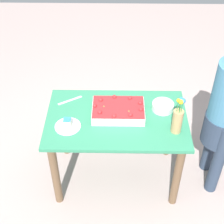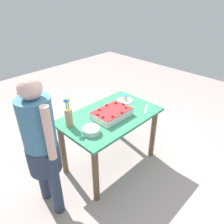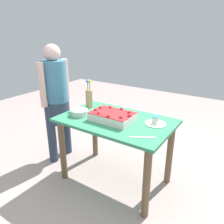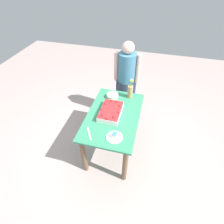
# 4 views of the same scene
# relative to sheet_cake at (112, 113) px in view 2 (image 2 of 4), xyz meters

# --- Properties ---
(ground_plane) EXTENTS (8.00, 8.00, 0.00)m
(ground_plane) POSITION_rel_sheet_cake_xyz_m (0.01, 0.04, -0.80)
(ground_plane) COLOR #AB9691
(dining_table) EXTENTS (1.19, 0.74, 0.76)m
(dining_table) POSITION_rel_sheet_cake_xyz_m (0.01, 0.04, -0.19)
(dining_table) COLOR #31815B
(dining_table) RESTS_ON ground_plane
(sheet_cake) EXTENTS (0.44, 0.29, 0.11)m
(sheet_cake) POSITION_rel_sheet_cake_xyz_m (0.00, 0.00, 0.00)
(sheet_cake) COLOR white
(sheet_cake) RESTS_ON dining_table
(serving_plate_with_slice) EXTENTS (0.21, 0.21, 0.08)m
(serving_plate_with_slice) POSITION_rel_sheet_cake_xyz_m (0.41, 0.16, -0.02)
(serving_plate_with_slice) COLOR white
(serving_plate_with_slice) RESTS_ON dining_table
(cake_knife) EXTENTS (0.21, 0.13, 0.00)m
(cake_knife) POSITION_rel_sheet_cake_xyz_m (0.43, -0.18, -0.04)
(cake_knife) COLOR silver
(cake_knife) RESTS_ON dining_table
(flower_vase) EXTENTS (0.08, 0.08, 0.34)m
(flower_vase) POSITION_rel_sheet_cake_xyz_m (-0.46, 0.19, 0.09)
(flower_vase) COLOR tan
(flower_vase) RESTS_ON dining_table
(fruit_bowl) EXTENTS (0.19, 0.19, 0.06)m
(fruit_bowl) POSITION_rel_sheet_cake_xyz_m (-0.38, -0.07, -0.01)
(fruit_bowl) COLOR silver
(fruit_bowl) RESTS_ON dining_table
(person_standing) EXTENTS (0.31, 0.45, 1.49)m
(person_standing) POSITION_rel_sheet_cake_xyz_m (-0.88, 0.05, 0.05)
(person_standing) COLOR #2A384D
(person_standing) RESTS_ON ground_plane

